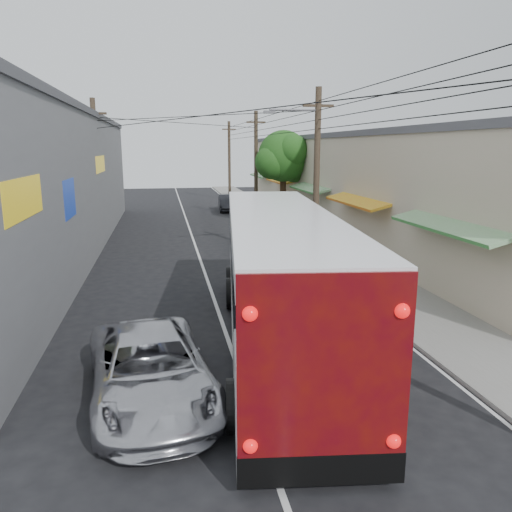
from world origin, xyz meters
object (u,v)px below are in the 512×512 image
Objects in this scene: pedestrian_far at (346,259)px; parked_car_far at (228,203)px; coach_bus at (279,276)px; parked_suv at (275,237)px; pedestrian_near at (319,235)px; jeepney at (150,369)px; parked_car_mid at (259,229)px.

parked_car_far is at bearing -76.98° from pedestrian_far.
coach_bus is 12.53m from parked_suv.
parked_suv reaches higher than parked_car_far.
pedestrian_far is (-0.65, -5.69, -0.01)m from pedestrian_near.
jeepney is 19.66m from parked_car_mid.
parked_car_far is 2.64× the size of pedestrian_near.
parked_car_mid is at bearing -51.87° from pedestrian_near.
pedestrian_far is at bearing 41.38° from jeepney.
pedestrian_far reaches higher than parked_suv.
parked_car_mid is 10.16m from pedestrian_far.
jeepney is 33.23m from parked_car_far.
parked_car_far is 24.03m from pedestrian_far.
pedestrian_far reaches higher than parked_car_far.
parked_suv is at bearing 60.59° from jeepney.
parked_car_mid is 13.96m from parked_car_far.
pedestrian_near is at bearing -87.84° from pedestrian_far.
jeepney is at bearing -109.36° from parked_suv.
pedestrian_near is (8.35, 14.43, 0.18)m from jeepney.
jeepney is 11.65m from pedestrian_far.
parked_car_mid is 0.91× the size of parked_car_far.
parked_car_far reaches higher than parked_car_mid.
parked_car_mid is 2.44× the size of pedestrian_far.
parked_suv reaches higher than jeepney.
pedestrian_near is 1.02× the size of pedestrian_far.
parked_car_mid is at bearing 95.60° from parked_suv.
parked_suv is (2.64, 12.20, -1.14)m from coach_bus.
coach_bus is 7.31m from pedestrian_far.
coach_bus is 3.09× the size of parked_car_far.
parked_car_far is at bearing -73.24° from pedestrian_near.
pedestrian_far is (7.70, 8.74, 0.17)m from jeepney.
parked_suv is 3.40× the size of pedestrian_far.
parked_car_far is 18.44m from pedestrian_near.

